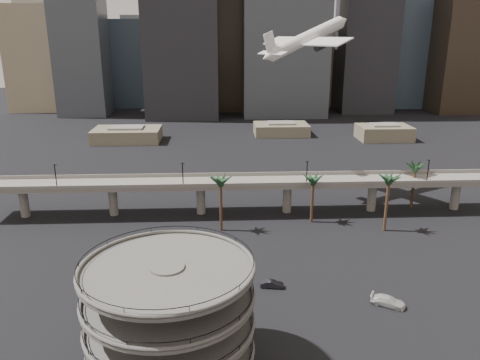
{
  "coord_description": "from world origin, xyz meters",
  "views": [
    {
      "loc": [
        -6.38,
        -56.74,
        44.09
      ],
      "look_at": [
        -2.35,
        28.0,
        17.31
      ],
      "focal_mm": 35.0,
      "sensor_mm": 36.0,
      "label": 1
    }
  ],
  "objects_px": {
    "parking_ramp": "(169,311)",
    "overpass": "(244,185)",
    "car_a": "(235,289)",
    "car_c": "(388,301)",
    "airborne_jet": "(307,39)",
    "car_b": "(272,284)"
  },
  "relations": [
    {
      "from": "airborne_jet",
      "to": "car_c",
      "type": "xyz_separation_m",
      "value": [
        4.56,
        -59.85,
        -41.75
      ]
    },
    {
      "from": "car_a",
      "to": "car_c",
      "type": "distance_m",
      "value": 26.18
    },
    {
      "from": "car_b",
      "to": "car_c",
      "type": "relative_size",
      "value": 0.73
    },
    {
      "from": "car_b",
      "to": "car_c",
      "type": "height_order",
      "value": "car_c"
    },
    {
      "from": "car_a",
      "to": "car_c",
      "type": "relative_size",
      "value": 0.8
    },
    {
      "from": "parking_ramp",
      "to": "car_b",
      "type": "bearing_deg",
      "value": 53.78
    },
    {
      "from": "airborne_jet",
      "to": "car_c",
      "type": "height_order",
      "value": "airborne_jet"
    },
    {
      "from": "car_c",
      "to": "car_b",
      "type": "bearing_deg",
      "value": 99.29
    },
    {
      "from": "airborne_jet",
      "to": "car_c",
      "type": "relative_size",
      "value": 4.81
    },
    {
      "from": "parking_ramp",
      "to": "overpass",
      "type": "height_order",
      "value": "parking_ramp"
    },
    {
      "from": "car_a",
      "to": "airborne_jet",
      "type": "bearing_deg",
      "value": -35.43
    },
    {
      "from": "overpass",
      "to": "car_a",
      "type": "distance_m",
      "value": 39.44
    },
    {
      "from": "parking_ramp",
      "to": "car_b",
      "type": "height_order",
      "value": "parking_ramp"
    },
    {
      "from": "car_b",
      "to": "car_a",
      "type": "bearing_deg",
      "value": 111.26
    },
    {
      "from": "airborne_jet",
      "to": "car_c",
      "type": "bearing_deg",
      "value": -119.88
    },
    {
      "from": "overpass",
      "to": "car_b",
      "type": "bearing_deg",
      "value": -85.45
    },
    {
      "from": "airborne_jet",
      "to": "car_a",
      "type": "height_order",
      "value": "airborne_jet"
    },
    {
      "from": "car_a",
      "to": "car_c",
      "type": "bearing_deg",
      "value": -115.85
    },
    {
      "from": "car_c",
      "to": "parking_ramp",
      "type": "bearing_deg",
      "value": 142.22
    },
    {
      "from": "parking_ramp",
      "to": "overpass",
      "type": "distance_m",
      "value": 60.46
    },
    {
      "from": "overpass",
      "to": "car_c",
      "type": "bearing_deg",
      "value": -63.52
    },
    {
      "from": "overpass",
      "to": "car_a",
      "type": "xyz_separation_m",
      "value": [
        -3.76,
        -38.71,
        -6.56
      ]
    }
  ]
}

